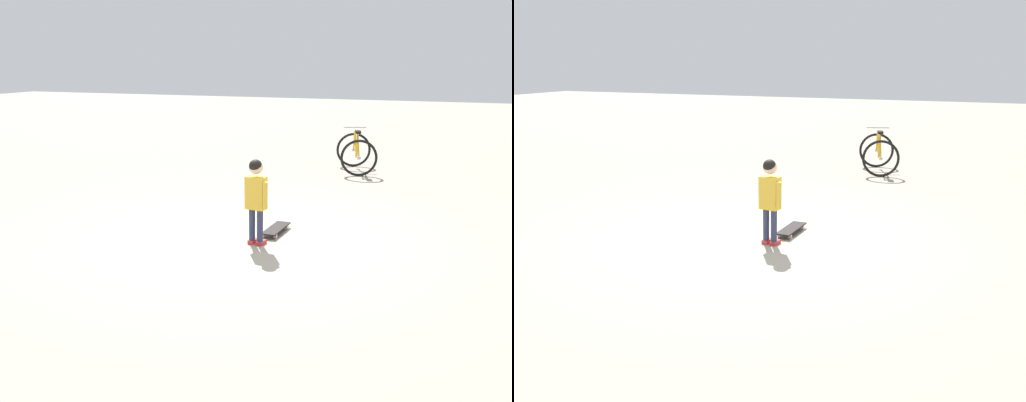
# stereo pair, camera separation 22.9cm
# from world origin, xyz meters

# --- Properties ---
(ground_plane) EXTENTS (50.00, 50.00, 0.00)m
(ground_plane) POSITION_xyz_m (0.00, 0.00, 0.00)
(ground_plane) COLOR #9E9384
(child_person) EXTENTS (0.26, 0.35, 1.06)m
(child_person) POSITION_xyz_m (-0.12, -0.22, 0.66)
(child_person) COLOR #2D3351
(child_person) RESTS_ON ground
(skateboard) EXTENTS (0.64, 0.20, 0.07)m
(skateboard) POSITION_xyz_m (0.42, -0.29, 0.06)
(skateboard) COLOR black
(skateboard) RESTS_ON ground
(bicycle_mid) EXTENTS (1.23, 1.00, 0.85)m
(bicycle_mid) POSITION_xyz_m (5.04, -0.39, 0.38)
(bicycle_mid) COLOR black
(bicycle_mid) RESTS_ON ground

